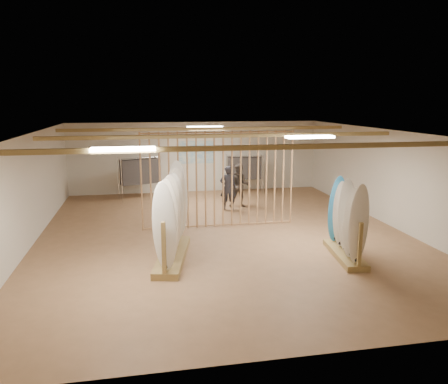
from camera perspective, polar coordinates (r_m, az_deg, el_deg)
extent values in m
plane|color=#916946|center=(12.14, 0.00, -5.55)|extent=(12.00, 12.00, 0.00)
plane|color=#9C9994|center=(11.62, 0.00, 7.75)|extent=(12.00, 12.00, 0.00)
plane|color=beige|center=(17.66, -3.66, 4.57)|extent=(12.00, 0.00, 12.00)
plane|color=beige|center=(6.22, 10.55, -9.41)|extent=(12.00, 0.00, 12.00)
plane|color=beige|center=(11.94, -24.29, 0.02)|extent=(0.00, 12.00, 12.00)
plane|color=beige|center=(13.64, 21.12, 1.63)|extent=(0.00, 12.00, 12.00)
cube|color=olive|center=(11.62, 0.00, 7.35)|extent=(9.50, 6.12, 0.10)
cube|color=white|center=(11.62, 0.00, 7.45)|extent=(1.20, 0.35, 0.06)
cylinder|color=tan|center=(12.38, -10.76, 1.26)|extent=(0.05, 0.05, 2.78)
cylinder|color=tan|center=(12.39, -9.56, 1.31)|extent=(0.05, 0.05, 2.78)
cylinder|color=tan|center=(12.39, -8.36, 1.35)|extent=(0.05, 0.05, 2.78)
cylinder|color=tan|center=(12.41, -7.17, 1.40)|extent=(0.05, 0.05, 2.78)
cylinder|color=tan|center=(12.43, -5.98, 1.44)|extent=(0.05, 0.05, 2.78)
cylinder|color=tan|center=(12.45, -4.79, 1.48)|extent=(0.05, 0.05, 2.78)
cylinder|color=tan|center=(12.48, -3.61, 1.53)|extent=(0.05, 0.05, 2.78)
cylinder|color=tan|center=(12.51, -2.43, 1.57)|extent=(0.05, 0.05, 2.78)
cylinder|color=tan|center=(12.55, -1.26, 1.61)|extent=(0.05, 0.05, 2.78)
cylinder|color=tan|center=(12.60, -0.10, 1.65)|extent=(0.05, 0.05, 2.78)
cylinder|color=tan|center=(12.65, 1.05, 1.69)|extent=(0.05, 0.05, 2.78)
cylinder|color=tan|center=(12.70, 2.19, 1.72)|extent=(0.05, 0.05, 2.78)
cylinder|color=tan|center=(12.76, 3.33, 1.76)|extent=(0.05, 0.05, 2.78)
cylinder|color=tan|center=(12.83, 4.45, 1.80)|extent=(0.05, 0.05, 2.78)
cylinder|color=tan|center=(12.90, 5.56, 1.83)|extent=(0.05, 0.05, 2.78)
cylinder|color=tan|center=(12.97, 6.66, 1.86)|extent=(0.05, 0.05, 2.78)
cylinder|color=tan|center=(13.05, 7.74, 1.90)|extent=(0.05, 0.05, 2.78)
cylinder|color=tan|center=(13.13, 8.81, 1.93)|extent=(0.05, 0.05, 2.78)
cube|color=teal|center=(17.61, -3.66, 5.21)|extent=(1.40, 0.03, 0.90)
cube|color=olive|center=(10.37, -6.73, -8.28)|extent=(1.09, 2.64, 0.16)
cylinder|color=black|center=(10.08, -6.86, -3.13)|extent=(0.53, 2.48, 0.01)
ellipsoid|color=white|center=(9.02, -7.80, -4.44)|extent=(0.50, 0.16, 1.93)
ellipsoid|color=silver|center=(9.43, -7.40, -3.70)|extent=(0.50, 0.16, 1.93)
ellipsoid|color=silver|center=(9.85, -7.04, -3.02)|extent=(0.50, 0.16, 1.93)
ellipsoid|color=white|center=(10.27, -6.71, -2.40)|extent=(0.50, 0.16, 1.93)
ellipsoid|color=silver|center=(10.69, -6.40, -1.82)|extent=(0.50, 0.16, 1.93)
ellipsoid|color=white|center=(11.11, -6.12, -1.29)|extent=(0.50, 0.16, 1.93)
cube|color=olive|center=(10.81, 15.49, -7.84)|extent=(0.77, 1.99, 0.14)
cylinder|color=black|center=(10.56, 15.75, -3.47)|extent=(0.27, 1.87, 0.01)
ellipsoid|color=silver|center=(9.85, 17.18, -4.25)|extent=(0.45, 0.12, 1.71)
ellipsoid|color=white|center=(10.19, 16.45, -3.66)|extent=(0.45, 0.12, 1.71)
ellipsoid|color=white|center=(10.54, 15.77, -3.11)|extent=(0.45, 0.12, 1.71)
ellipsoid|color=white|center=(10.90, 15.13, -2.60)|extent=(0.45, 0.12, 1.71)
ellipsoid|color=#2D8CD1|center=(11.25, 14.54, -2.11)|extent=(0.45, 0.12, 1.71)
cylinder|color=silver|center=(16.44, -11.05, 4.39)|extent=(1.43, 0.53, 0.03)
cube|color=black|center=(16.51, -10.98, 2.63)|extent=(1.44, 0.81, 0.91)
cylinder|color=silver|center=(16.55, -10.95, 1.81)|extent=(0.03, 0.03, 1.61)
cylinder|color=silver|center=(17.40, 2.72, 4.71)|extent=(1.41, 0.24, 0.03)
cube|color=black|center=(17.46, 2.71, 3.14)|extent=(1.36, 0.55, 0.86)
cylinder|color=silver|center=(17.50, 2.70, 2.40)|extent=(0.03, 0.03, 1.52)
imported|color=#23232A|center=(14.66, 0.54, 0.93)|extent=(0.68, 0.51, 1.71)
imported|color=#3F3731|center=(15.05, 2.07, 1.22)|extent=(0.94, 0.80, 1.71)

